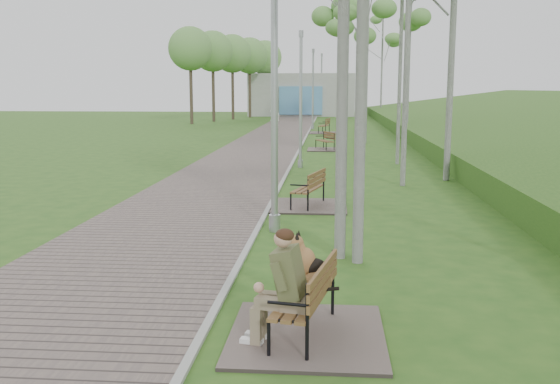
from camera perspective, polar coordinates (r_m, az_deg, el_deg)
The scene contains 19 objects.
ground at distance 10.37m, azimuth -3.10°, elevation -5.48°, with size 120.00×120.00×0.00m, color #2A521B.
walkway at distance 31.69m, azimuth -0.97°, elevation 4.71°, with size 3.50×67.00×0.04m, color #60524E.
kerb at distance 31.57m, azimuth 2.20°, elevation 4.69°, with size 0.10×67.00×0.05m, color #999993.
embankment at distance 31.87m, azimuth 24.22°, elevation 3.86°, with size 14.00×70.00×1.60m, color #477224.
building_north at distance 60.97m, azimuth 2.03°, elevation 8.87°, with size 10.00×5.20×4.00m.
bench_main at distance 6.80m, azimuth 1.72°, elevation -10.02°, with size 1.68×1.87×1.46m.
bench_second at distance 14.17m, azimuth 2.57°, elevation -0.62°, with size 1.67×1.86×1.03m.
bench_third at distance 27.24m, azimuth 4.13°, elevation 4.22°, with size 1.58×1.75×0.97m.
bench_far at distance 37.42m, azimuth 4.05°, elevation 5.70°, with size 1.78×1.98×1.09m.
lamp_post_near at distance 11.48m, azimuth -0.51°, elevation 9.20°, with size 0.22×0.22×5.60m.
lamp_post_second at distance 21.00m, azimuth 1.90°, elevation 7.98°, with size 0.18×0.18×4.53m.
lamp_post_third at distance 40.99m, azimuth 3.03°, elevation 9.13°, with size 0.20×0.20×5.15m.
lamp_post_far at distance 58.70m, azimuth 3.81°, elevation 9.53°, with size 0.22×0.22×5.78m.
pedestrian_near at distance 39.85m, azimuth -0.49°, elevation 6.98°, with size 0.66×0.44×1.82m, color silver.
pedestrian_far at distance 59.32m, azimuth 0.47°, elevation 7.82°, with size 0.89×0.70×1.84m, color gray.
birch_far_a at distance 34.87m, azimuth 11.82°, elevation 16.71°, with size 2.77×2.77×9.12m.
birch_far_b at distance 36.43m, azimuth 5.49°, elevation 16.63°, with size 2.33×2.33×9.19m.
birch_far_c at distance 43.84m, azimuth 7.97°, elevation 15.42°, with size 2.61×2.61×9.24m.
birch_distant_b at distance 59.69m, azimuth 9.38°, elevation 14.25°, with size 2.44×2.44×9.84m.
Camera 1 is at (1.38, -9.92, 2.68)m, focal length 40.00 mm.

